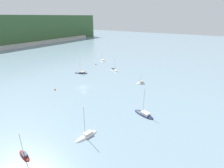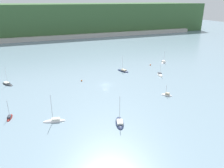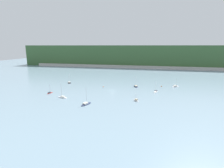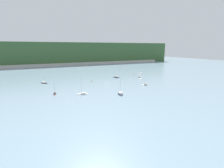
{
  "view_description": "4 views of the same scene",
  "coord_description": "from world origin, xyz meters",
  "px_view_note": "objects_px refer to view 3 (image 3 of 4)",
  "views": [
    {
      "loc": [
        -57.07,
        -53.08,
        31.55
      ],
      "look_at": [
        4.47,
        -13.43,
        3.08
      ],
      "focal_mm": 28.0,
      "sensor_mm": 36.0,
      "label": 1
    },
    {
      "loc": [
        -32.07,
        -90.26,
        37.52
      ],
      "look_at": [
        1.44,
        -4.48,
        1.73
      ],
      "focal_mm": 35.0,
      "sensor_mm": 36.0,
      "label": 2
    },
    {
      "loc": [
        27.84,
        -122.53,
        32.63
      ],
      "look_at": [
        -1.45,
        5.47,
        3.68
      ],
      "focal_mm": 28.0,
      "sensor_mm": 36.0,
      "label": 3
    },
    {
      "loc": [
        -53.66,
        -117.94,
        26.26
      ],
      "look_at": [
        -3.99,
        -16.28,
        2.22
      ],
      "focal_mm": 28.0,
      "sensor_mm": 36.0,
      "label": 4
    }
  ],
  "objects_px": {
    "sailboat_4": "(176,87)",
    "sailboat_2": "(156,92)",
    "sailboat_7": "(69,83)",
    "mooring_buoy_1": "(103,87)",
    "sailboat_0": "(62,98)",
    "sailboat_3": "(86,104)",
    "sailboat_5": "(50,93)",
    "mooring_buoy_0": "(161,86)",
    "sailboat_6": "(136,87)",
    "sailboat_1": "(136,101)"
  },
  "relations": [
    {
      "from": "sailboat_5",
      "to": "mooring_buoy_1",
      "type": "height_order",
      "value": "sailboat_5"
    },
    {
      "from": "sailboat_3",
      "to": "sailboat_6",
      "type": "bearing_deg",
      "value": -7.21
    },
    {
      "from": "sailboat_4",
      "to": "sailboat_6",
      "type": "distance_m",
      "value": 32.22
    },
    {
      "from": "sailboat_4",
      "to": "sailboat_2",
      "type": "bearing_deg",
      "value": -169.3
    },
    {
      "from": "sailboat_5",
      "to": "sailboat_7",
      "type": "bearing_deg",
      "value": 15.1
    },
    {
      "from": "sailboat_0",
      "to": "mooring_buoy_0",
      "type": "bearing_deg",
      "value": -132.01
    },
    {
      "from": "sailboat_5",
      "to": "sailboat_7",
      "type": "height_order",
      "value": "sailboat_7"
    },
    {
      "from": "sailboat_6",
      "to": "sailboat_7",
      "type": "xyz_separation_m",
      "value": [
        -59.16,
        1.65,
        -0.01
      ]
    },
    {
      "from": "sailboat_2",
      "to": "sailboat_7",
      "type": "height_order",
      "value": "sailboat_7"
    },
    {
      "from": "mooring_buoy_1",
      "to": "sailboat_0",
      "type": "bearing_deg",
      "value": -117.37
    },
    {
      "from": "sailboat_0",
      "to": "sailboat_3",
      "type": "relative_size",
      "value": 1.0
    },
    {
      "from": "mooring_buoy_0",
      "to": "mooring_buoy_1",
      "type": "distance_m",
      "value": 47.17
    },
    {
      "from": "sailboat_7",
      "to": "mooring_buoy_1",
      "type": "distance_m",
      "value": 34.86
    },
    {
      "from": "sailboat_5",
      "to": "sailboat_6",
      "type": "bearing_deg",
      "value": -48.57
    },
    {
      "from": "sailboat_1",
      "to": "sailboat_2",
      "type": "xyz_separation_m",
      "value": [
        11.96,
        23.42,
        -0.04
      ]
    },
    {
      "from": "sailboat_0",
      "to": "mooring_buoy_0",
      "type": "xyz_separation_m",
      "value": [
        63.25,
        45.6,
        0.26
      ]
    },
    {
      "from": "sailboat_2",
      "to": "sailboat_5",
      "type": "bearing_deg",
      "value": -56.4
    },
    {
      "from": "sailboat_1",
      "to": "sailboat_5",
      "type": "bearing_deg",
      "value": 42.13
    },
    {
      "from": "sailboat_2",
      "to": "mooring_buoy_1",
      "type": "distance_m",
      "value": 41.37
    },
    {
      "from": "sailboat_0",
      "to": "sailboat_3",
      "type": "distance_m",
      "value": 21.47
    },
    {
      "from": "sailboat_7",
      "to": "mooring_buoy_0",
      "type": "distance_m",
      "value": 79.54
    },
    {
      "from": "sailboat_5",
      "to": "sailboat_2",
      "type": "bearing_deg",
      "value": -63.45
    },
    {
      "from": "sailboat_4",
      "to": "mooring_buoy_0",
      "type": "distance_m",
      "value": 11.37
    },
    {
      "from": "sailboat_4",
      "to": "sailboat_1",
      "type": "bearing_deg",
      "value": -163.75
    },
    {
      "from": "sailboat_0",
      "to": "sailboat_3",
      "type": "bearing_deg",
      "value": 167.61
    },
    {
      "from": "sailboat_4",
      "to": "sailboat_7",
      "type": "xyz_separation_m",
      "value": [
        -90.59,
        -5.47,
        -0.02
      ]
    },
    {
      "from": "sailboat_4",
      "to": "sailboat_5",
      "type": "relative_size",
      "value": 1.19
    },
    {
      "from": "sailboat_7",
      "to": "sailboat_2",
      "type": "bearing_deg",
      "value": 48.02
    },
    {
      "from": "sailboat_3",
      "to": "sailboat_5",
      "type": "height_order",
      "value": "sailboat_3"
    },
    {
      "from": "sailboat_5",
      "to": "sailboat_0",
      "type": "bearing_deg",
      "value": -108.15
    },
    {
      "from": "sailboat_0",
      "to": "sailboat_4",
      "type": "height_order",
      "value": "sailboat_0"
    },
    {
      "from": "sailboat_0",
      "to": "sailboat_4",
      "type": "xyz_separation_m",
      "value": [
        74.37,
        48.0,
        -0.01
      ]
    },
    {
      "from": "sailboat_4",
      "to": "sailboat_7",
      "type": "height_order",
      "value": "sailboat_7"
    },
    {
      "from": "sailboat_0",
      "to": "sailboat_6",
      "type": "height_order",
      "value": "sailboat_0"
    },
    {
      "from": "sailboat_3",
      "to": "sailboat_4",
      "type": "height_order",
      "value": "sailboat_3"
    },
    {
      "from": "sailboat_2",
      "to": "sailboat_3",
      "type": "relative_size",
      "value": 0.89
    },
    {
      "from": "sailboat_2",
      "to": "sailboat_6",
      "type": "xyz_separation_m",
      "value": [
        -15.51,
        13.23,
        0.01
      ]
    },
    {
      "from": "sailboat_1",
      "to": "sailboat_7",
      "type": "xyz_separation_m",
      "value": [
        -62.71,
        38.3,
        -0.04
      ]
    },
    {
      "from": "mooring_buoy_1",
      "to": "mooring_buoy_0",
      "type": "bearing_deg",
      "value": 14.35
    },
    {
      "from": "sailboat_1",
      "to": "sailboat_3",
      "type": "height_order",
      "value": "sailboat_3"
    },
    {
      "from": "sailboat_7",
      "to": "mooring_buoy_1",
      "type": "height_order",
      "value": "sailboat_7"
    },
    {
      "from": "sailboat_6",
      "to": "mooring_buoy_0",
      "type": "relative_size",
      "value": 12.54
    },
    {
      "from": "sailboat_0",
      "to": "sailboat_7",
      "type": "height_order",
      "value": "sailboat_0"
    },
    {
      "from": "mooring_buoy_1",
      "to": "sailboat_1",
      "type": "bearing_deg",
      "value": -45.72
    },
    {
      "from": "mooring_buoy_0",
      "to": "mooring_buoy_1",
      "type": "relative_size",
      "value": 1.09
    },
    {
      "from": "sailboat_3",
      "to": "sailboat_6",
      "type": "relative_size",
      "value": 1.08
    },
    {
      "from": "sailboat_0",
      "to": "mooring_buoy_1",
      "type": "height_order",
      "value": "sailboat_0"
    },
    {
      "from": "sailboat_6",
      "to": "mooring_buoy_0",
      "type": "xyz_separation_m",
      "value": [
        20.32,
        4.71,
        0.28
      ]
    },
    {
      "from": "sailboat_0",
      "to": "mooring_buoy_0",
      "type": "height_order",
      "value": "sailboat_0"
    },
    {
      "from": "sailboat_0",
      "to": "sailboat_5",
      "type": "relative_size",
      "value": 1.46
    }
  ]
}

